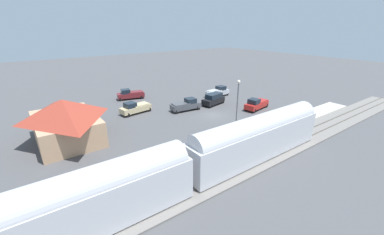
# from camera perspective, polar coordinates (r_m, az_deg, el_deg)

# --- Properties ---
(ground_plane) EXTENTS (200.00, 200.00, 0.00)m
(ground_plane) POSITION_cam_1_polar(r_m,az_deg,el_deg) (42.39, 4.87, 0.53)
(ground_plane) COLOR #4C4C4F
(railway_track) EXTENTS (4.80, 70.00, 0.30)m
(railway_track) POSITION_cam_1_polar(r_m,az_deg,el_deg) (33.96, 20.59, -5.88)
(railway_track) COLOR slate
(railway_track) RESTS_ON ground
(platform) EXTENTS (3.20, 46.00, 0.30)m
(platform) POSITION_cam_1_polar(r_m,az_deg,el_deg) (35.99, 15.36, -3.65)
(platform) COLOR #B7B2A8
(platform) RESTS_ON ground
(station_building) EXTENTS (11.32, 8.03, 5.67)m
(station_building) POSITION_cam_1_polar(r_m,az_deg,el_deg) (36.03, -27.26, -0.43)
(station_building) COLOR tan
(station_building) RESTS_ON ground
(pedestrian_on_platform) EXTENTS (0.36, 0.36, 1.71)m
(pedestrian_on_platform) POSITION_cam_1_polar(r_m,az_deg,el_deg) (33.09, 13.29, -3.50)
(pedestrian_on_platform) COLOR brown
(pedestrian_on_platform) RESTS_ON platform
(pickup_red) EXTENTS (2.85, 5.65, 2.14)m
(pickup_red) POSITION_cam_1_polar(r_m,az_deg,el_deg) (46.46, 14.65, 3.06)
(pickup_red) COLOR red
(pickup_red) RESTS_ON ground
(pickup_tan) EXTENTS (2.67, 5.61, 2.14)m
(pickup_tan) POSITION_cam_1_polar(r_m,az_deg,el_deg) (43.98, -13.03, 2.22)
(pickup_tan) COLOR #C6B284
(pickup_tan) RESTS_ON ground
(suv_black) EXTENTS (2.93, 5.20, 2.22)m
(suv_black) POSITION_cam_1_polar(r_m,az_deg,el_deg) (47.76, 5.01, 4.29)
(suv_black) COLOR black
(suv_black) RESTS_ON ground
(pickup_charcoal) EXTENTS (2.52, 5.58, 2.14)m
(pickup_charcoal) POSITION_cam_1_polar(r_m,az_deg,el_deg) (44.39, -1.38, 2.93)
(pickup_charcoal) COLOR #47494F
(pickup_charcoal) RESTS_ON ground
(pickup_maroon) EXTENTS (3.15, 5.71, 2.14)m
(pickup_maroon) POSITION_cam_1_polar(r_m,az_deg,el_deg) (53.03, -14.10, 5.25)
(pickup_maroon) COLOR maroon
(pickup_maroon) RESTS_ON ground
(pickup_silver) EXTENTS (2.18, 5.47, 2.14)m
(pickup_silver) POSITION_cam_1_polar(r_m,az_deg,el_deg) (53.75, 5.96, 5.96)
(pickup_silver) COLOR silver
(pickup_silver) RESTS_ON ground
(light_pole_near_platform) EXTENTS (0.44, 0.44, 7.56)m
(light_pole_near_platform) POSITION_cam_1_polar(r_m,az_deg,el_deg) (34.72, 10.49, 4.01)
(light_pole_near_platform) COLOR #515156
(light_pole_near_platform) RESTS_ON ground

